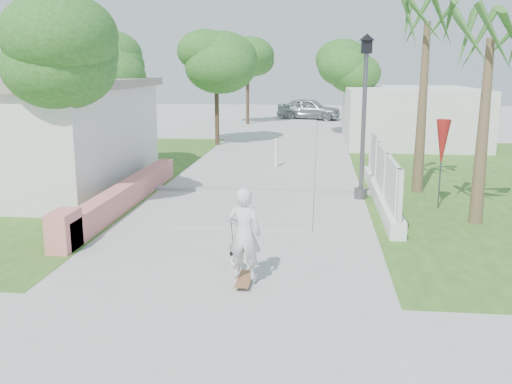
# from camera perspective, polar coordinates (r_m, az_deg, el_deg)

# --- Properties ---
(ground) EXTENTS (90.00, 90.00, 0.00)m
(ground) POSITION_cam_1_polar(r_m,az_deg,el_deg) (10.94, -2.96, -6.75)
(ground) COLOR #B7B7B2
(ground) RESTS_ON ground
(path_strip) EXTENTS (3.20, 36.00, 0.06)m
(path_strip) POSITION_cam_1_polar(r_m,az_deg,el_deg) (30.45, 3.03, 5.71)
(path_strip) COLOR #B7B7B2
(path_strip) RESTS_ON ground
(curb) EXTENTS (6.50, 0.25, 0.10)m
(curb) POSITION_cam_1_polar(r_m,az_deg,el_deg) (16.66, 0.30, 0.17)
(curb) COLOR #999993
(curb) RESTS_ON ground
(grass_left) EXTENTS (8.00, 20.00, 0.01)m
(grass_left) POSITION_cam_1_polar(r_m,az_deg,el_deg) (20.47, -18.98, 1.67)
(grass_left) COLOR #2E5E1D
(grass_left) RESTS_ON ground
(grass_right) EXTENTS (8.00, 20.00, 0.01)m
(grass_right) POSITION_cam_1_polar(r_m,az_deg,el_deg) (19.29, 22.12, 0.80)
(grass_right) COLOR #2E5E1D
(grass_right) RESTS_ON ground
(pink_wall) EXTENTS (0.45, 8.20, 0.80)m
(pink_wall) POSITION_cam_1_polar(r_m,az_deg,el_deg) (14.98, -13.34, -0.55)
(pink_wall) COLOR #D8786F
(pink_wall) RESTS_ON ground
(lattice_fence) EXTENTS (0.35, 7.00, 1.50)m
(lattice_fence) POSITION_cam_1_polar(r_m,az_deg,el_deg) (15.60, 12.44, 0.87)
(lattice_fence) COLOR white
(lattice_fence) RESTS_ON ground
(building_right) EXTENTS (6.00, 8.00, 2.60)m
(building_right) POSITION_cam_1_polar(r_m,az_deg,el_deg) (28.62, 15.01, 7.43)
(building_right) COLOR silver
(building_right) RESTS_ON ground
(street_lamp) EXTENTS (0.44, 0.44, 4.44)m
(street_lamp) POSITION_cam_1_polar(r_m,az_deg,el_deg) (15.79, 10.75, 7.99)
(street_lamp) COLOR #59595E
(street_lamp) RESTS_ON ground
(bollard) EXTENTS (0.14, 0.14, 1.09)m
(bollard) POSITION_cam_1_polar(r_m,az_deg,el_deg) (20.47, 2.02, 3.98)
(bollard) COLOR white
(bollard) RESTS_ON ground
(patio_umbrella) EXTENTS (0.36, 0.36, 2.30)m
(patio_umbrella) POSITION_cam_1_polar(r_m,az_deg,el_deg) (15.14, 18.13, 4.59)
(patio_umbrella) COLOR #59595E
(patio_umbrella) RESTS_ON ground
(tree_left_near) EXTENTS (3.60, 3.60, 5.28)m
(tree_left_near) POSITION_cam_1_polar(r_m,az_deg,el_deg) (14.54, -19.31, 12.66)
(tree_left_near) COLOR #4C3826
(tree_left_near) RESTS_ON ground
(tree_left_mid) EXTENTS (3.20, 3.20, 4.85)m
(tree_left_mid) POSITION_cam_1_polar(r_m,az_deg,el_deg) (20.00, -15.07, 11.75)
(tree_left_mid) COLOR #4C3826
(tree_left_mid) RESTS_ON ground
(tree_path_left) EXTENTS (3.40, 3.40, 5.23)m
(tree_path_left) POSITION_cam_1_polar(r_m,az_deg,el_deg) (26.59, -3.97, 12.91)
(tree_path_left) COLOR #4C3826
(tree_path_left) RESTS_ON ground
(tree_path_right) EXTENTS (3.00, 3.00, 4.79)m
(tree_path_right) POSITION_cam_1_polar(r_m,az_deg,el_deg) (30.21, 9.35, 12.10)
(tree_path_right) COLOR #4C3826
(tree_path_right) RESTS_ON ground
(tree_path_far) EXTENTS (3.20, 3.20, 5.17)m
(tree_path_far) POSITION_cam_1_polar(r_m,az_deg,el_deg) (36.45, -0.83, 12.80)
(tree_path_far) COLOR #4C3826
(tree_path_far) RESTS_ON ground
(palm_far) EXTENTS (1.80, 1.80, 5.30)m
(palm_far) POSITION_cam_1_polar(r_m,az_deg,el_deg) (16.97, 16.71, 14.95)
(palm_far) COLOR brown
(palm_far) RESTS_ON ground
(palm_near) EXTENTS (1.80, 1.80, 4.70)m
(palm_near) POSITION_cam_1_polar(r_m,az_deg,el_deg) (13.91, 22.35, 13.03)
(palm_near) COLOR brown
(palm_near) RESTS_ON ground
(skateboarder) EXTENTS (0.61, 1.23, 1.66)m
(skateboarder) POSITION_cam_1_polar(r_m,az_deg,el_deg) (9.50, -1.20, -4.25)
(skateboarder) COLOR #8F5B39
(skateboarder) RESTS_ON ground
(dog) EXTENTS (0.37, 0.49, 0.36)m
(dog) POSITION_cam_1_polar(r_m,az_deg,el_deg) (10.34, -2.00, -6.76)
(dog) COLOR white
(dog) RESTS_ON ground
(parked_car) EXTENTS (4.61, 2.61, 1.48)m
(parked_car) POSITION_cam_1_polar(r_m,az_deg,el_deg) (39.80, 5.33, 8.28)
(parked_car) COLOR #AAACB2
(parked_car) RESTS_ON ground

